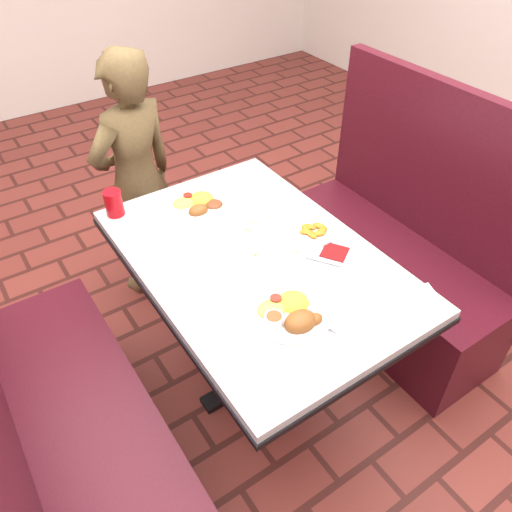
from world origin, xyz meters
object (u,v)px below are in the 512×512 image
Objects in this scene: diner_person at (137,181)px; red_tumbler at (114,203)px; booth_bench_right at (391,262)px; near_dinner_plate at (292,311)px; dining_table at (256,275)px; booth_bench_left at (69,428)px; plantain_plate at (313,232)px; far_dinner_plate at (199,202)px.

red_tumbler is at bearing 41.28° from diner_person.
booth_bench_right is 1.03m from near_dinner_plate.
dining_table is 1.01× the size of booth_bench_right.
booth_bench_right reaches higher than dining_table.
booth_bench_right is 1.30m from diner_person.
near_dinner_plate is at bearing -103.06° from dining_table.
booth_bench_left is at bearing 35.82° from diner_person.
red_tumbler is (-0.25, 0.85, 0.03)m from near_dinner_plate.
diner_person is 7.55× the size of plantain_plate.
red_tumbler is (-0.30, 0.14, 0.03)m from far_dinner_plate.
red_tumbler is (-1.12, 0.54, 0.47)m from booth_bench_right.
booth_bench_left reaches higher than red_tumbler.
dining_table is 0.41m from far_dinner_plate.
red_tumbler reaches higher than plantain_plate.
booth_bench_right reaches higher than far_dinner_plate.
red_tumbler reaches higher than dining_table.
booth_bench_left is 7.07× the size of plantain_plate.
near_dinner_plate is at bearing -94.19° from far_dinner_plate.
diner_person is at bearing 96.07° from dining_table.
near_dinner_plate is at bearing -160.23° from booth_bench_right.
far_dinner_plate reaches higher than dining_table.
near_dinner_plate is 1.03× the size of far_dinner_plate.
dining_table is at bearing 80.02° from diner_person.
dining_table is 4.75× the size of near_dinner_plate.
diner_person is 11.90× the size of red_tumbler.
near_dinner_plate is 1.50× the size of plantain_plate.
red_tumbler reaches higher than near_dinner_plate.
diner_person is (-0.10, 0.90, -0.01)m from dining_table.
plantain_plate is at bearing -55.65° from far_dinner_plate.
far_dinner_plate is (-0.02, 0.39, 0.12)m from dining_table.
booth_bench_right is 0.94× the size of diner_person.
far_dinner_plate is at bearing 26.84° from booth_bench_left.
diner_person is (0.70, 0.90, 0.31)m from booth_bench_left.
diner_person reaches higher than near_dinner_plate.
diner_person is 0.98m from plantain_plate.
dining_table is 0.90m from diner_person.
far_dinner_plate reaches higher than plantain_plate.
red_tumbler is at bearing 106.54° from near_dinner_plate.
booth_bench_right reaches higher than near_dinner_plate.
dining_table is at bearing 76.94° from near_dinner_plate.
far_dinner_plate is 2.31× the size of red_tumbler.
dining_table is 1.01× the size of booth_bench_left.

